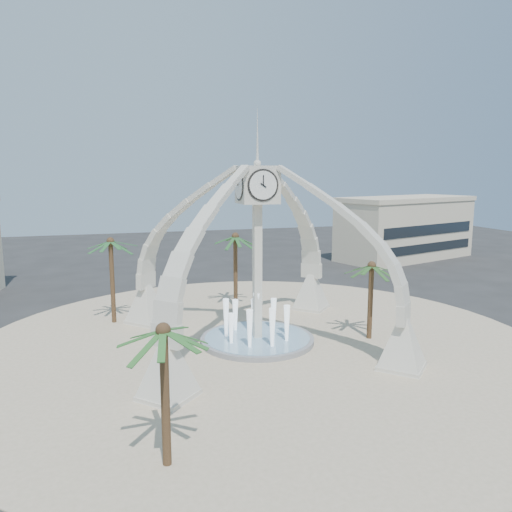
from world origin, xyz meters
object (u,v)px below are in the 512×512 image
object	(u,v)px
fountain	(257,339)
palm_west	(110,243)
palm_south	(163,333)
palm_north	(235,237)
clock_tower	(257,252)
palm_east	(372,267)

from	to	relation	value
fountain	palm_west	size ratio (longest dim) A/B	1.10
palm_west	palm_south	distance (m)	21.21
palm_west	palm_north	bearing A→B (deg)	9.39
fountain	palm_south	bearing A→B (deg)	-120.61
clock_tower	palm_west	world-z (taller)	clock_tower
palm_west	palm_north	size ratio (longest dim) A/B	1.02
palm_south	clock_tower	bearing A→B (deg)	59.39
clock_tower	palm_north	size ratio (longest dim) A/B	2.51
fountain	clock_tower	bearing A→B (deg)	-90.00
palm_north	palm_south	size ratio (longest dim) A/B	1.10
fountain	palm_south	world-z (taller)	palm_south
clock_tower	palm_north	distance (m)	9.60
fountain	palm_west	distance (m)	13.84
palm_north	clock_tower	bearing A→B (deg)	-95.27
fountain	palm_south	xyz separation A→B (m)	(-7.87, -13.30, 5.38)
palm_west	palm_north	xyz separation A→B (m)	(10.48, 1.73, -0.18)
fountain	palm_north	xyz separation A→B (m)	(0.88, 9.56, 5.99)
clock_tower	fountain	bearing A→B (deg)	90.00
fountain	palm_east	size ratio (longest dim) A/B	1.31
palm_east	palm_west	bearing A→B (deg)	151.95
palm_east	palm_south	bearing A→B (deg)	-143.40
fountain	palm_north	size ratio (longest dim) A/B	1.12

